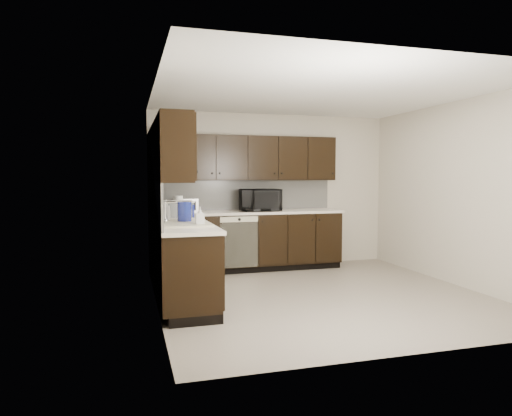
% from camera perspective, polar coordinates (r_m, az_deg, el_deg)
% --- Properties ---
extents(floor, '(4.00, 4.00, 0.00)m').
position_cam_1_polar(floor, '(5.88, 7.98, -10.66)').
color(floor, gray).
rests_on(floor, ground).
extents(ceiling, '(4.00, 4.00, 0.00)m').
position_cam_1_polar(ceiling, '(5.78, 8.22, 14.07)').
color(ceiling, white).
rests_on(ceiling, wall_back).
extents(wall_back, '(4.00, 0.02, 2.50)m').
position_cam_1_polar(wall_back, '(7.57, 1.95, 2.22)').
color(wall_back, '#B9B09E').
rests_on(wall_back, floor).
extents(wall_left, '(0.02, 4.00, 2.50)m').
position_cam_1_polar(wall_left, '(5.22, -12.42, 1.32)').
color(wall_left, '#B9B09E').
rests_on(wall_left, floor).
extents(wall_right, '(0.02, 4.00, 2.50)m').
position_cam_1_polar(wall_right, '(6.76, 23.80, 1.67)').
color(wall_right, '#B9B09E').
rests_on(wall_right, floor).
extents(wall_front, '(4.00, 0.02, 2.50)m').
position_cam_1_polar(wall_front, '(3.96, 19.92, 0.35)').
color(wall_front, '#B9B09E').
rests_on(wall_front, floor).
extents(lower_cabinets, '(3.00, 2.80, 0.90)m').
position_cam_1_polar(lower_cabinets, '(6.53, -4.13, -5.45)').
color(lower_cabinets, black).
rests_on(lower_cabinets, floor).
extents(countertop, '(3.03, 2.83, 0.04)m').
position_cam_1_polar(countertop, '(6.47, -4.17, -1.02)').
color(countertop, beige).
rests_on(countertop, lower_cabinets).
extents(backsplash, '(3.00, 2.80, 0.48)m').
position_cam_1_polar(backsplash, '(6.62, -6.33, 1.33)').
color(backsplash, '#ABABA7').
rests_on(backsplash, countertop).
extents(upper_cabinets, '(3.00, 2.80, 0.70)m').
position_cam_1_polar(upper_cabinets, '(6.52, -5.19, 6.49)').
color(upper_cabinets, black).
rests_on(upper_cabinets, wall_back).
extents(dishwasher, '(0.58, 0.04, 0.78)m').
position_cam_1_polar(dishwasher, '(6.87, -2.14, -3.86)').
color(dishwasher, beige).
rests_on(dishwasher, lower_cabinets).
extents(sink, '(0.54, 0.82, 0.42)m').
position_cam_1_polar(sink, '(5.26, -8.88, -2.64)').
color(sink, beige).
rests_on(sink, countertop).
extents(microwave, '(0.66, 0.48, 0.34)m').
position_cam_1_polar(microwave, '(7.14, 0.51, 1.01)').
color(microwave, black).
rests_on(microwave, countertop).
extents(soap_bottle_a, '(0.10, 0.10, 0.21)m').
position_cam_1_polar(soap_bottle_a, '(5.10, -7.02, -1.00)').
color(soap_bottle_a, gray).
rests_on(soap_bottle_a, countertop).
extents(soap_bottle_b, '(0.12, 0.12, 0.26)m').
position_cam_1_polar(soap_bottle_b, '(5.58, -11.17, -0.34)').
color(soap_bottle_b, gray).
rests_on(soap_bottle_b, countertop).
extents(toaster_oven, '(0.35, 0.27, 0.21)m').
position_cam_1_polar(toaster_oven, '(6.96, -8.76, 0.32)').
color(toaster_oven, silver).
rests_on(toaster_oven, countertop).
extents(storage_bin, '(0.53, 0.40, 0.20)m').
position_cam_1_polar(storage_bin, '(6.24, -10.39, -0.14)').
color(storage_bin, white).
rests_on(storage_bin, countertop).
extents(blue_pitcher, '(0.21, 0.21, 0.25)m').
position_cam_1_polar(blue_pitcher, '(5.39, -8.93, -0.54)').
color(blue_pitcher, navy).
rests_on(blue_pitcher, countertop).
extents(teal_tumbler, '(0.10, 0.10, 0.19)m').
position_cam_1_polar(teal_tumbler, '(6.62, -8.79, 0.04)').
color(teal_tumbler, '#0D7B93').
rests_on(teal_tumbler, countertop).
extents(paper_towel_roll, '(0.14, 0.14, 0.26)m').
position_cam_1_polar(paper_towel_roll, '(6.60, -9.63, 0.36)').
color(paper_towel_roll, white).
rests_on(paper_towel_roll, countertop).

